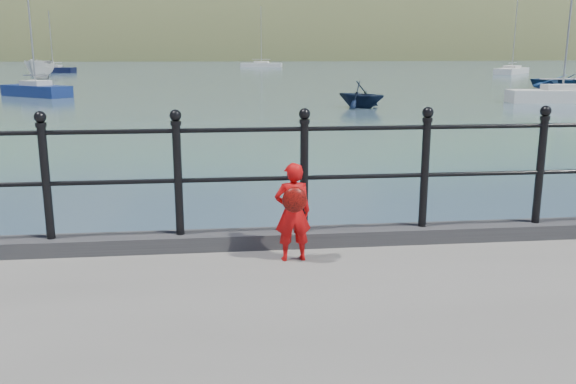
{
  "coord_description": "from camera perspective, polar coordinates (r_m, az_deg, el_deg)",
  "views": [
    {
      "loc": [
        -0.2,
        -5.84,
        2.88
      ],
      "look_at": [
        0.44,
        -0.2,
        1.55
      ],
      "focal_mm": 38.0,
      "sensor_mm": 36.0,
      "label": 1
    }
  ],
  "objects": [
    {
      "name": "ground",
      "position": [
        6.52,
        -4.13,
        -13.08
      ],
      "size": [
        600.0,
        600.0,
        0.0
      ],
      "primitive_type": "plane",
      "color": "#2D4251",
      "rests_on": "ground"
    },
    {
      "name": "kerb",
      "position": [
        5.98,
        -4.24,
        -4.44
      ],
      "size": [
        60.0,
        0.3,
        0.15
      ],
      "primitive_type": "cube",
      "color": "#28282B",
      "rests_on": "quay"
    },
    {
      "name": "railing",
      "position": [
        5.79,
        -4.36,
        2.64
      ],
      "size": [
        18.11,
        0.11,
        1.2
      ],
      "color": "black",
      "rests_on": "kerb"
    },
    {
      "name": "far_shore",
      "position": [
        249.57,
        2.45,
        7.32
      ],
      "size": [
        830.0,
        200.0,
        156.0
      ],
      "color": "#333A21",
      "rests_on": "ground"
    },
    {
      "name": "child",
      "position": [
        5.48,
        0.46,
        -1.8
      ],
      "size": [
        0.34,
        0.3,
        0.91
      ],
      "rotation": [
        0.0,
        0.0,
        3.21
      ],
      "color": "#C3090A",
      "rests_on": "quay"
    },
    {
      "name": "launch_blue",
      "position": [
        50.45,
        24.82,
        9.35
      ],
      "size": [
        6.27,
        6.62,
        1.12
      ],
      "primitive_type": "imported",
      "rotation": [
        0.0,
        0.0,
        0.62
      ],
      "color": "navy",
      "rests_on": "ground"
    },
    {
      "name": "launch_white",
      "position": [
        63.7,
        -22.13,
        10.56
      ],
      "size": [
        2.28,
        5.35,
        2.03
      ],
      "primitive_type": "imported",
      "rotation": [
        0.0,
        0.0,
        -0.06
      ],
      "color": "silver",
      "rests_on": "ground"
    },
    {
      "name": "launch_navy",
      "position": [
        31.22,
        6.85,
        9.05
      ],
      "size": [
        3.4,
        3.39,
        1.36
      ],
      "primitive_type": "imported",
      "rotation": [
        0.0,
        0.0,
        0.8
      ],
      "color": "black",
      "rests_on": "ground"
    },
    {
      "name": "sailboat_far",
      "position": [
        80.06,
        20.2,
        10.58
      ],
      "size": [
        6.82,
        7.35,
        11.05
      ],
      "rotation": [
        0.0,
        0.0,
        0.85
      ],
      "color": "silver",
      "rests_on": "ground"
    },
    {
      "name": "sailboat_near",
      "position": [
        37.46,
        24.24,
        8.15
      ],
      "size": [
        6.0,
        2.27,
        8.1
      ],
      "rotation": [
        0.0,
        0.0,
        -0.11
      ],
      "color": "silver",
      "rests_on": "ground"
    },
    {
      "name": "sailboat_left",
      "position": [
        83.69,
        -21.1,
        10.58
      ],
      "size": [
        5.62,
        2.9,
        7.74
      ],
      "rotation": [
        0.0,
        0.0,
        -0.24
      ],
      "color": "black",
      "rests_on": "ground"
    },
    {
      "name": "sailboat_port",
      "position": [
        41.82,
        -22.48,
        8.72
      ],
      "size": [
        4.93,
        4.39,
        7.44
      ],
      "rotation": [
        0.0,
        0.0,
        -0.67
      ],
      "color": "navy",
      "rests_on": "ground"
    },
    {
      "name": "sailboat_deep",
      "position": [
        103.83,
        -2.51,
        11.77
      ],
      "size": [
        7.1,
        3.41,
        9.99
      ],
      "rotation": [
        0.0,
        0.0,
        -0.21
      ],
      "color": "beige",
      "rests_on": "ground"
    }
  ]
}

